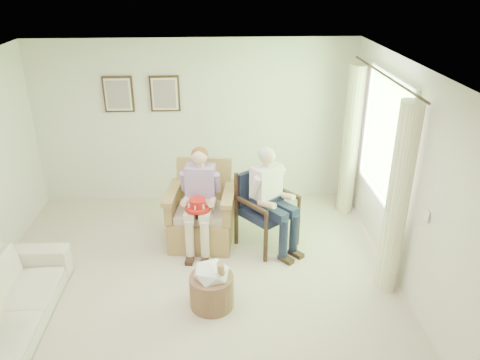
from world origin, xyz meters
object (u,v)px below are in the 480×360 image
at_px(wood_armchair, 267,204).
at_px(hatbox, 212,284).
at_px(sofa, 3,308).
at_px(wicker_armchair, 202,218).
at_px(person_dark, 269,193).
at_px(red_hat, 198,205).
at_px(person_wicker, 200,193).

height_order(wood_armchair, hatbox, wood_armchair).
bearing_deg(sofa, wicker_armchair, -49.87).
bearing_deg(person_dark, red_hat, 148.24).
relative_size(wood_armchair, red_hat, 3.19).
distance_m(wood_armchair, red_hat, 0.99).
relative_size(person_wicker, hatbox, 1.88).
relative_size(person_wicker, person_dark, 0.99).
bearing_deg(person_wicker, red_hat, -92.04).
height_order(wicker_armchair, red_hat, wicker_armchair).
distance_m(person_dark, red_hat, 0.94).
bearing_deg(person_wicker, wicker_armchair, 97.23).
bearing_deg(wicker_armchair, wood_armchair, 3.16).
bearing_deg(wood_armchair, hatbox, -157.80).
bearing_deg(wicker_armchair, person_wicker, -82.77).
relative_size(wicker_armchair, red_hat, 3.41).
height_order(person_dark, red_hat, person_dark).
bearing_deg(sofa, wood_armchair, -60.62).
relative_size(sofa, hatbox, 2.86).
bearing_deg(wood_armchair, person_wicker, 146.72).
bearing_deg(wicker_armchair, sofa, -132.63).
height_order(person_wicker, red_hat, person_wicker).
xyz_separation_m(sofa, hatbox, (2.18, 0.30, -0.02)).
height_order(wicker_armchair, wood_armchair, wicker_armchair).
height_order(wicker_armchair, person_wicker, person_wicker).
distance_m(person_wicker, red_hat, 0.22).
distance_m(wicker_armchair, wood_armchair, 0.93).
height_order(person_wicker, hatbox, person_wicker).
distance_m(wicker_armchair, person_wicker, 0.49).
relative_size(person_dark, hatbox, 1.90).
height_order(person_dark, hatbox, person_dark).
distance_m(wicker_armchair, red_hat, 0.52).
relative_size(sofa, red_hat, 6.45).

